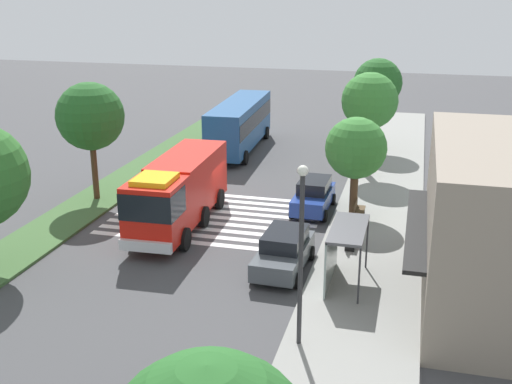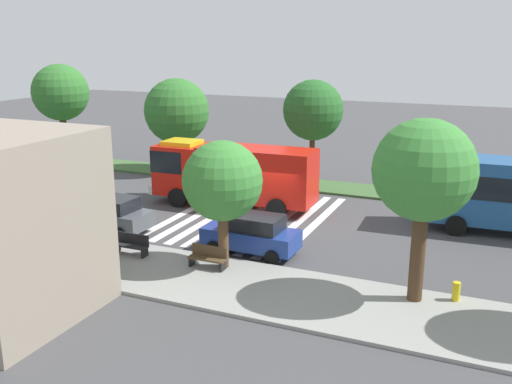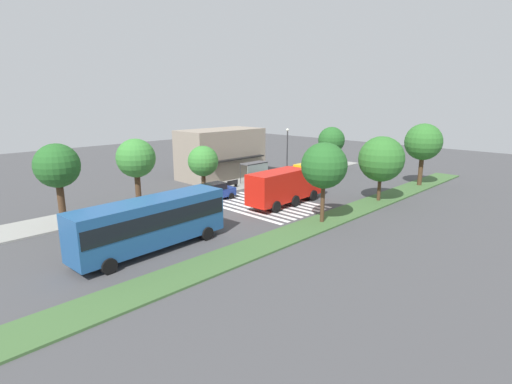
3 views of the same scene
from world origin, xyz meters
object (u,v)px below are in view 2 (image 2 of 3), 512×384
at_px(parked_car_west, 252,234).
at_px(sidewalk_tree_center, 222,182).
at_px(median_tree_west, 177,111).
at_px(fire_hydrant, 456,291).
at_px(sidewalk_tree_west, 424,172).
at_px(median_tree_center, 61,93).
at_px(bench_west_of_shelter, 208,257).
at_px(fire_truck, 229,172).
at_px(bench_near_shelter, 131,244).
at_px(bus_stop_shelter, 57,205).
at_px(parked_car_mid, 109,213).
at_px(median_tree_far_west, 313,110).

relative_size(parked_car_west, sidewalk_tree_center, 0.81).
distance_m(median_tree_west, fire_hydrant, 24.82).
bearing_deg(sidewalk_tree_west, median_tree_center, -26.90).
height_order(parked_car_west, bench_west_of_shelter, parked_car_west).
distance_m(fire_truck, parked_car_west, 7.63).
relative_size(fire_truck, bench_near_shelter, 5.96).
relative_size(sidewalk_tree_center, median_tree_center, 0.72).
bearing_deg(median_tree_center, bench_west_of_shelter, 143.96).
bearing_deg(bus_stop_shelter, median_tree_center, -49.44).
relative_size(parked_car_mid, sidewalk_tree_west, 0.69).
xyz_separation_m(parked_car_mid, median_tree_west, (3.46, -12.43, 3.48)).
height_order(fire_truck, bench_west_of_shelter, fire_truck).
bearing_deg(median_tree_far_west, median_tree_center, 0.00).
distance_m(sidewalk_tree_west, median_tree_far_west, 17.04).
bearing_deg(median_tree_center, parked_car_west, 149.87).
bearing_deg(sidewalk_tree_west, median_tree_west, -38.10).
distance_m(fire_truck, bench_near_shelter, 8.92).
bearing_deg(fire_truck, median_tree_far_west, -116.93).
distance_m(sidewalk_tree_west, median_tree_center, 32.33).
bearing_deg(bus_stop_shelter, bench_near_shelter, 179.66).
bearing_deg(median_tree_west, bus_stop_shelter, 99.88).
height_order(parked_car_west, median_tree_center, median_tree_center).
xyz_separation_m(median_tree_far_west, median_tree_center, (20.08, 0.00, 0.35)).
distance_m(parked_car_west, bench_near_shelter, 5.29).
distance_m(sidewalk_tree_center, median_tree_center, 25.73).
relative_size(bench_near_shelter, median_tree_west, 0.25).
bearing_deg(parked_car_west, sidewalk_tree_center, 83.42).
bearing_deg(bench_near_shelter, fire_hydrant, -176.46).
bearing_deg(median_tree_west, median_tree_center, -0.00).
bearing_deg(sidewalk_tree_west, bench_west_of_shelter, 2.29).
bearing_deg(median_tree_west, sidewalk_tree_center, 126.78).
relative_size(sidewalk_tree_center, median_tree_west, 0.81).
height_order(parked_car_west, sidewalk_tree_center, sidewalk_tree_center).
bearing_deg(sidewalk_tree_center, median_tree_west, -53.22).
xyz_separation_m(sidewalk_tree_west, median_tree_west, (18.65, -14.63, -0.50)).
height_order(fire_truck, bus_stop_shelter, fire_truck).
distance_m(bus_stop_shelter, median_tree_west, 15.36).
bearing_deg(sidewalk_tree_center, sidewalk_tree_west, 180.00).
distance_m(parked_car_west, bench_west_of_shelter, 2.69).
bearing_deg(fire_truck, parked_car_mid, 58.63).
height_order(sidewalk_tree_west, median_tree_west, sidewalk_tree_west).
distance_m(bench_near_shelter, median_tree_west, 16.78).
height_order(bus_stop_shelter, bench_near_shelter, bus_stop_shelter).
xyz_separation_m(parked_car_west, median_tree_west, (11.23, -12.43, 3.47)).
bearing_deg(bus_stop_shelter, parked_car_west, -163.81).
distance_m(bench_near_shelter, bench_west_of_shelter, 3.78).
xyz_separation_m(parked_car_west, median_tree_center, (21.41, -12.43, 4.35)).
distance_m(bus_stop_shelter, fire_hydrant, 17.50).
xyz_separation_m(bench_near_shelter, sidewalk_tree_center, (-4.33, -0.33, 3.18)).
xyz_separation_m(median_tree_far_west, median_tree_west, (9.90, 0.00, -0.53)).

